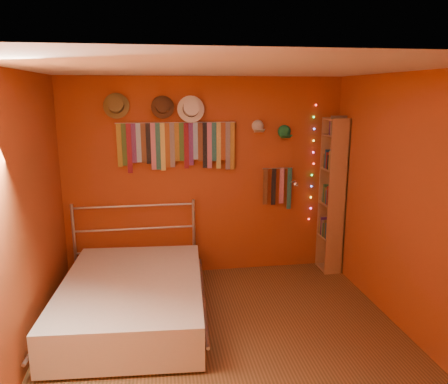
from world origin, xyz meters
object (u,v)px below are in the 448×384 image
bookshelf (335,195)px  bed (133,298)px  reading_lamp (295,184)px  tie_rack (177,144)px

bookshelf → bed: size_ratio=0.95×
reading_lamp → bookshelf: 0.57m
reading_lamp → tie_rack: bearing=174.2°
tie_rack → bookshelf: size_ratio=0.72×
bed → tie_rack: bearing=66.7°
tie_rack → bookshelf: (2.00, -0.15, -0.68)m
bookshelf → bed: bookshelf is taller
reading_lamp → bed: 2.41m
tie_rack → bed: tie_rack is taller
tie_rack → bookshelf: bearing=-4.4°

